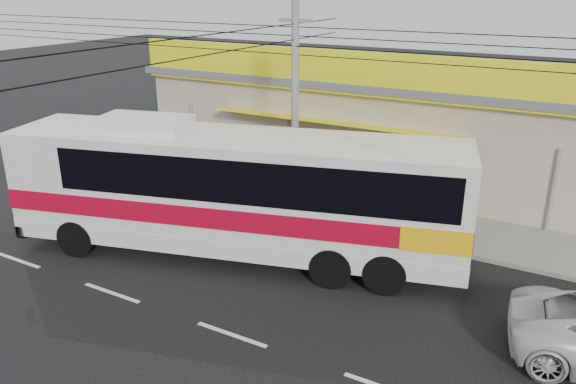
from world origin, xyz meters
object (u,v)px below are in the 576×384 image
motorbike_red (176,172)px  motorbike_dark (99,148)px  coach_bus (242,187)px  utility_pole (295,39)px

motorbike_red → motorbike_dark: 5.64m
coach_bus → utility_pole: 5.04m
utility_pole → coach_bus: bearing=-93.9°
coach_bus → motorbike_dark: bearing=141.7°
coach_bus → motorbike_dark: size_ratio=8.31×
motorbike_red → motorbike_dark: size_ratio=1.20×
utility_pole → motorbike_dark: bearing=170.8°
motorbike_red → utility_pole: size_ratio=0.06×
motorbike_dark → utility_pole: (11.59, -1.87, 5.68)m
coach_bus → utility_pole: bearing=70.7°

